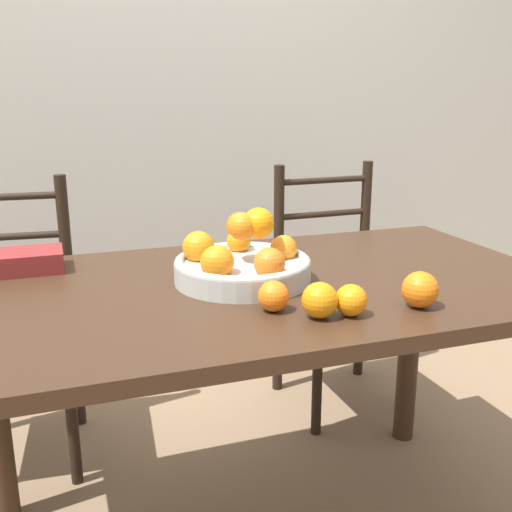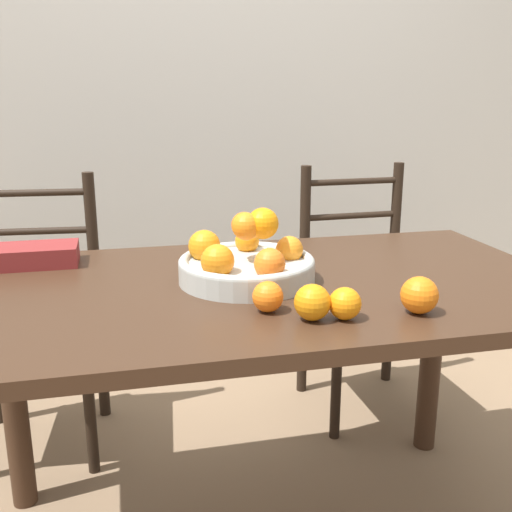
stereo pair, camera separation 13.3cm
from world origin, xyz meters
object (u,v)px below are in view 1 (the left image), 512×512
Objects in this scene: orange_loose_0 at (273,296)px; chair_left at (8,328)px; fruit_bowl at (242,262)px; orange_loose_3 at (320,300)px; orange_loose_1 at (351,300)px; chair_right at (338,290)px; book_stack at (15,262)px; orange_loose_2 at (420,290)px.

chair_left reaches higher than orange_loose_0.
fruit_bowl is 4.42× the size of orange_loose_3.
chair_right reaches higher than orange_loose_1.
book_stack is at bearing 137.73° from orange_loose_3.
orange_loose_2 reaches higher than book_stack.
orange_loose_3 is at bearing -42.27° from book_stack.
orange_loose_0 is 0.28× the size of book_stack.
orange_loose_2 is at bearing -34.01° from book_stack.
book_stack is at bearing 153.29° from fruit_bowl.
orange_loose_2 is at bearing -3.40° from orange_loose_3.
orange_loose_3 is 0.80m from book_stack.
orange_loose_3 is 0.08× the size of chair_right.
chair_right is (0.59, 0.86, -0.33)m from orange_loose_0.
chair_right reaches higher than book_stack.
orange_loose_1 is at bearing -9.65° from orange_loose_3.
fruit_bowl is at bearing 105.05° from orange_loose_3.
book_stack is (-0.82, 0.55, -0.01)m from orange_loose_2.
fruit_bowl is at bearing 135.86° from orange_loose_2.
orange_loose_0 is 1.10m from chair_right.
fruit_bowl reaches higher than orange_loose_2.
orange_loose_1 is 0.28× the size of book_stack.
book_stack is (-1.11, -0.39, 0.32)m from chair_right.
orange_loose_2 is at bearing -41.80° from chair_left.
orange_loose_3 is (0.07, -0.07, 0.00)m from orange_loose_0.
orange_loose_2 is 1.34m from chair_left.
chair_left reaches higher than orange_loose_1.
chair_left is 1.18m from chair_right.
orange_loose_1 is 0.85× the size of orange_loose_2.
orange_loose_1 is at bearing 179.14° from orange_loose_2.
book_stack is (-0.52, 0.47, -0.01)m from orange_loose_0.
chair_right reaches higher than orange_loose_0.
orange_loose_0 reaches higher than book_stack.
orange_loose_0 is at bearing 138.83° from orange_loose_3.
book_stack is (-0.52, 0.26, -0.02)m from fruit_bowl.
orange_loose_2 reaches higher than orange_loose_0.
orange_loose_2 is 1.05× the size of orange_loose_3.
chair_right reaches higher than orange_loose_2.
orange_loose_2 is 0.33× the size of book_stack.
chair_left is (-0.89, 0.94, -0.33)m from orange_loose_2.
orange_loose_2 is (0.30, -0.29, -0.01)m from fruit_bowl.
orange_loose_1 is 0.86m from book_stack.
orange_loose_0 is 0.70m from book_stack.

